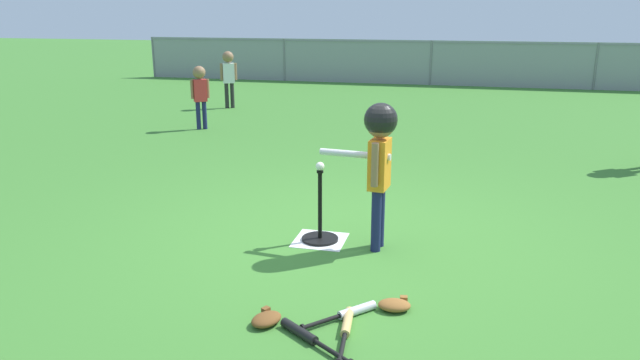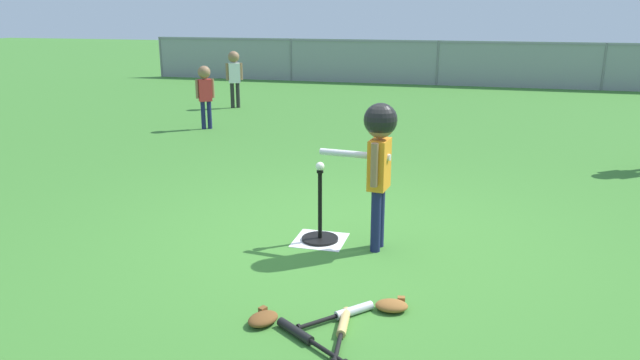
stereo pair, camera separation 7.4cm
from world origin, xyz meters
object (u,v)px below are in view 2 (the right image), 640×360
object	(u,v)px
fielder_deep_left	(234,72)
spare_bat_black	(302,335)
fielder_deep_center	(205,89)
glove_by_plate	(392,305)
baseball_on_tee	(320,166)
spare_bat_wood	(343,327)
glove_near_bats	(263,319)
batting_tee	(320,230)
spare_bat_silver	(346,313)
batter_child	(379,147)

from	to	relation	value
fielder_deep_left	spare_bat_black	bearing A→B (deg)	-64.89
fielder_deep_center	glove_by_plate	distance (m)	6.73
fielder_deep_left	spare_bat_black	distance (m)	9.01
baseball_on_tee	spare_bat_wood	xyz separation A→B (m)	(0.53, -1.45, -0.64)
fielder_deep_center	glove_by_plate	xyz separation A→B (m)	(3.91, -5.44, -0.64)
glove_by_plate	glove_near_bats	size ratio (longest dim) A/B	0.90
glove_near_bats	fielder_deep_center	bearing A→B (deg)	118.20
spare_bat_wood	glove_by_plate	distance (m)	0.44
baseball_on_tee	batting_tee	bearing A→B (deg)	180.00
baseball_on_tee	fielder_deep_center	size ratio (longest dim) A/B	0.07
baseball_on_tee	fielder_deep_left	world-z (taller)	fielder_deep_left
baseball_on_tee	spare_bat_silver	xyz separation A→B (m)	(0.51, -1.26, -0.64)
batting_tee	glove_near_bats	bearing A→B (deg)	-89.61
batting_tee	fielder_deep_left	bearing A→B (deg)	118.21
spare_bat_silver	spare_bat_black	size ratio (longest dim) A/B	0.85
batter_child	glove_by_plate	bearing A→B (deg)	-74.72
glove_by_plate	spare_bat_black	bearing A→B (deg)	-133.28
batter_child	spare_bat_wood	world-z (taller)	batter_child
batter_child	fielder_deep_center	bearing A→B (deg)	129.41
glove_by_plate	batter_child	bearing A→B (deg)	105.28
glove_by_plate	fielder_deep_left	bearing A→B (deg)	119.39
fielder_deep_center	glove_near_bats	bearing A→B (deg)	-61.80
batting_tee	batter_child	bearing A→B (deg)	-6.12
baseball_on_tee	glove_by_plate	world-z (taller)	baseball_on_tee
glove_near_bats	batting_tee	bearing A→B (deg)	90.39
spare_bat_wood	batter_child	bearing A→B (deg)	90.92
fielder_deep_center	spare_bat_silver	bearing A→B (deg)	-57.12
baseball_on_tee	glove_near_bats	xyz separation A→B (m)	(0.01, -1.48, -0.64)
fielder_deep_left	spare_bat_black	size ratio (longest dim) A/B	2.11
batter_child	spare_bat_black	distance (m)	1.78
glove_by_plate	glove_near_bats	xyz separation A→B (m)	(-0.78, -0.39, 0.00)
batting_tee	spare_bat_black	world-z (taller)	batting_tee
spare_bat_wood	fielder_deep_left	bearing A→B (deg)	116.81
spare_bat_silver	fielder_deep_center	bearing A→B (deg)	122.88
batter_child	fielder_deep_center	size ratio (longest dim) A/B	1.18
spare_bat_wood	spare_bat_black	bearing A→B (deg)	-145.04
batter_child	glove_by_plate	xyz separation A→B (m)	(0.28, -1.04, -0.85)
spare_bat_silver	spare_bat_wood	xyz separation A→B (m)	(0.02, -0.19, 0.00)
spare_bat_wood	glove_near_bats	xyz separation A→B (m)	(-0.52, -0.03, 0.01)
batting_tee	spare_bat_silver	bearing A→B (deg)	-67.87
batting_tee	glove_near_bats	distance (m)	1.48
spare_bat_silver	glove_by_plate	world-z (taller)	glove_by_plate
batting_tee	baseball_on_tee	xyz separation A→B (m)	(0.00, 0.00, 0.57)
baseball_on_tee	spare_bat_black	world-z (taller)	baseball_on_tee
fielder_deep_left	spare_bat_wood	xyz separation A→B (m)	(4.03, -7.98, -0.70)
fielder_deep_left	spare_bat_wood	world-z (taller)	fielder_deep_left
fielder_deep_left	baseball_on_tee	bearing A→B (deg)	-61.79
glove_by_plate	batting_tee	bearing A→B (deg)	125.89
batter_child	glove_by_plate	size ratio (longest dim) A/B	5.11
batter_child	glove_by_plate	distance (m)	1.37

